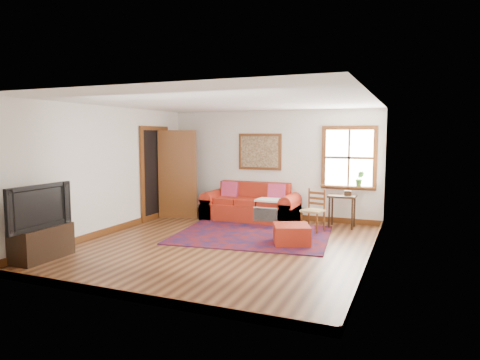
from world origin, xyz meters
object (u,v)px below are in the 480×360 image
at_px(red_leather_sofa, 251,208).
at_px(side_table, 342,201).
at_px(red_ottoman, 291,234).
at_px(media_cabinet, 42,243).
at_px(ladder_back_chair, 314,209).

bearing_deg(red_leather_sofa, side_table, -0.55).
bearing_deg(red_ottoman, side_table, 48.83).
xyz_separation_m(red_ottoman, media_cabinet, (-3.37, -2.38, 0.08)).
bearing_deg(media_cabinet, ladder_back_chair, 45.35).
xyz_separation_m(red_ottoman, side_table, (0.60, 1.77, 0.39)).
distance_m(red_leather_sofa, red_ottoman, 2.31).
bearing_deg(red_leather_sofa, ladder_back_chair, -21.28).
height_order(red_ottoman, media_cabinet, media_cabinet).
xyz_separation_m(side_table, media_cabinet, (-3.97, -4.15, -0.30)).
height_order(red_leather_sofa, media_cabinet, red_leather_sofa).
height_order(red_leather_sofa, ladder_back_chair, ladder_back_chair).
bearing_deg(side_table, media_cabinet, -133.71).
relative_size(red_leather_sofa, ladder_back_chair, 2.54).
relative_size(side_table, ladder_back_chair, 0.80).
bearing_deg(ladder_back_chair, side_table, 52.55).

